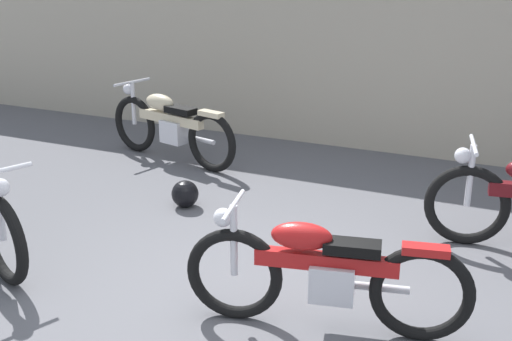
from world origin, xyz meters
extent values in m
plane|color=#56565B|center=(0.00, 0.00, 0.00)|extent=(40.00, 40.00, 0.00)
cube|color=#B2A893|center=(0.00, 4.38, 1.32)|extent=(18.00, 0.30, 2.65)
sphere|color=black|center=(-1.29, 1.47, 0.14)|extent=(0.28, 0.28, 0.28)
torus|color=black|center=(-2.91, 2.90, 0.37)|extent=(0.74, 0.26, 0.74)
torus|color=black|center=(-1.58, 2.58, 0.37)|extent=(0.74, 0.26, 0.74)
cube|color=silver|center=(-2.20, 2.73, 0.39)|extent=(0.36, 0.27, 0.28)
cube|color=beige|center=(-2.25, 2.74, 0.55)|extent=(1.04, 0.34, 0.12)
ellipsoid|color=beige|center=(-2.42, 2.78, 0.74)|extent=(0.48, 0.30, 0.20)
cube|color=black|center=(-2.07, 2.70, 0.69)|extent=(0.44, 0.27, 0.08)
cube|color=beige|center=(-1.58, 2.58, 0.72)|extent=(0.34, 0.20, 0.06)
cylinder|color=silver|center=(-2.91, 2.90, 0.65)|extent=(0.06, 0.06, 0.56)
cylinder|color=silver|center=(-2.91, 2.90, 0.93)|extent=(0.17, 0.58, 0.04)
sphere|color=silver|center=(-2.99, 2.92, 0.83)|extent=(0.14, 0.14, 0.14)
cylinder|color=silver|center=(-1.97, 2.80, 0.32)|extent=(0.71, 0.23, 0.06)
torus|color=black|center=(-1.75, -0.51, 0.37)|extent=(0.73, 0.35, 0.75)
sphere|color=silver|center=(-1.68, -0.54, 0.83)|extent=(0.14, 0.14, 0.14)
torus|color=black|center=(1.46, 1.76, 0.37)|extent=(0.75, 0.23, 0.75)
cylinder|color=silver|center=(1.46, 1.76, 0.65)|extent=(0.06, 0.06, 0.56)
cylinder|color=silver|center=(1.46, 1.76, 0.93)|extent=(0.15, 0.59, 0.04)
sphere|color=silver|center=(1.38, 1.74, 0.83)|extent=(0.14, 0.14, 0.14)
torus|color=black|center=(0.12, -0.22, 0.35)|extent=(0.70, 0.23, 0.70)
torus|color=black|center=(1.38, 0.06, 0.35)|extent=(0.70, 0.23, 0.70)
cube|color=silver|center=(0.80, -0.07, 0.37)|extent=(0.34, 0.25, 0.27)
cube|color=#B21919|center=(0.75, -0.08, 0.52)|extent=(0.98, 0.30, 0.11)
ellipsoid|color=#B21919|center=(0.59, -0.12, 0.69)|extent=(0.45, 0.28, 0.19)
cube|color=black|center=(0.92, -0.05, 0.64)|extent=(0.41, 0.25, 0.08)
cube|color=#B21919|center=(1.38, 0.06, 0.67)|extent=(0.32, 0.18, 0.06)
cylinder|color=silver|center=(0.12, -0.22, 0.61)|extent=(0.05, 0.05, 0.52)
cylinder|color=silver|center=(0.12, -0.22, 0.87)|extent=(0.15, 0.55, 0.03)
sphere|color=silver|center=(0.05, -0.24, 0.78)|extent=(0.13, 0.13, 0.13)
cylinder|color=silver|center=(0.96, 0.08, 0.30)|extent=(0.66, 0.20, 0.06)
camera|label=1|loc=(1.93, -3.78, 2.49)|focal=44.31mm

